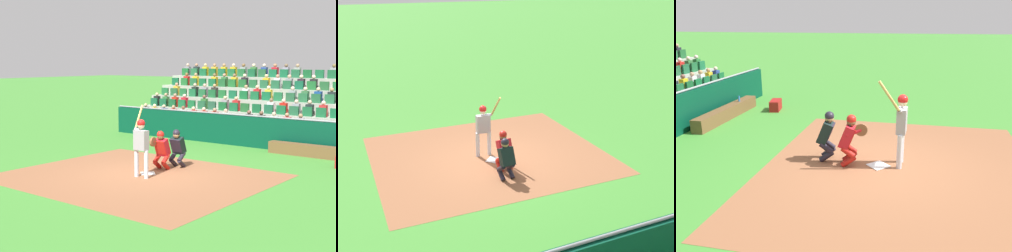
# 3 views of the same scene
# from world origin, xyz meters

# --- Properties ---
(ground_plane) EXTENTS (160.00, 160.00, 0.00)m
(ground_plane) POSITION_xyz_m (0.00, 0.00, 0.00)
(ground_plane) COLOR #3F8830
(infield_dirt_patch) EXTENTS (7.66, 6.52, 0.01)m
(infield_dirt_patch) POSITION_xyz_m (0.00, 0.50, 0.00)
(infield_dirt_patch) COLOR #90593A
(infield_dirt_patch) RESTS_ON ground_plane
(home_plate_marker) EXTENTS (0.62, 0.62, 0.02)m
(home_plate_marker) POSITION_xyz_m (0.00, 0.00, 0.02)
(home_plate_marker) COLOR white
(home_plate_marker) RESTS_ON infield_dirt_patch
(batter_at_plate) EXTENTS (0.70, 0.68, 2.15)m
(batter_at_plate) POSITION_xyz_m (-0.16, 0.50, 1.11)
(batter_at_plate) COLOR silver
(batter_at_plate) RESTS_ON ground_plane
(catcher_crouching) EXTENTS (0.49, 0.74, 1.30)m
(catcher_crouching) POSITION_xyz_m (0.05, -0.71, 0.72)
(catcher_crouching) COLOR #B31A14
(catcher_crouching) RESTS_ON ground_plane
(home_plate_umpire) EXTENTS (0.49, 0.48, 1.29)m
(home_plate_umpire) POSITION_xyz_m (-0.16, -1.33, 0.70)
(home_plate_umpire) COLOR black
(home_plate_umpire) RESTS_ON ground_plane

